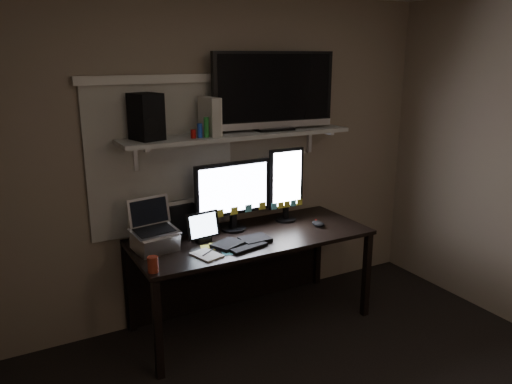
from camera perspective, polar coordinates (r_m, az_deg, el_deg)
back_wall at (r=3.96m, az=-3.10°, el=3.80°), size 3.60×0.00×3.60m
window_blinds at (r=3.73m, az=-10.65°, el=3.64°), size 1.10×0.02×1.10m
desk at (r=3.94m, az=-1.36°, el=-6.82°), size 1.80×0.75×0.73m
wall_shelf at (r=3.76m, az=-1.98°, el=6.54°), size 1.80×0.35×0.03m
monitor_landscape at (r=3.82m, az=-2.65°, el=-0.40°), size 0.63×0.09×0.55m
monitor_portrait at (r=4.03m, az=3.46°, el=0.86°), size 0.30×0.06×0.61m
keyboard at (r=3.61m, az=-1.64°, el=-5.73°), size 0.46×0.26×0.03m
mouse at (r=3.99m, az=7.12°, el=-3.61°), size 0.09×0.13×0.04m
notepad at (r=3.42m, az=-5.65°, el=-7.17°), size 0.20×0.24×0.01m
tablet at (r=3.64m, az=-6.12°, el=-3.97°), size 0.27×0.14×0.22m
file_sorter at (r=3.81m, az=-8.61°, el=-2.93°), size 0.21×0.11×0.25m
laptop at (r=3.50m, az=-11.55°, el=-3.90°), size 0.35×0.30×0.35m
cup at (r=3.21m, az=-11.70°, el=-8.10°), size 0.08×0.08×0.10m
sticky_notes at (r=3.51m, az=-4.32°, el=-6.57°), size 0.36×0.31×0.00m
tv at (r=3.88m, az=2.05°, el=11.42°), size 1.00×0.26×0.59m
game_console at (r=3.64m, az=-5.29°, el=8.60°), size 0.09×0.24×0.27m
speaker at (r=3.51m, az=-12.45°, el=8.41°), size 0.22×0.25×0.32m
bottles at (r=3.55m, az=-6.45°, el=7.32°), size 0.23×0.11×0.14m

